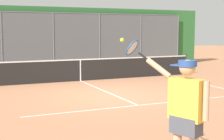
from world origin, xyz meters
The scene contains 5 objects.
ground_plane centered at (0.00, 0.00, 0.00)m, with size 60.00×60.00×0.00m, color #B27551.
court_line_markings centered at (0.00, 2.08, 0.00)m, with size 8.77×9.72×0.01m.
fence_backdrop centered at (0.00, -8.87, 1.75)m, with size 19.61×1.37×3.53m.
tennis_net centered at (0.00, -3.61, 0.49)m, with size 11.27×0.09×1.07m.
tennis_player centered at (1.77, 6.41, 1.06)m, with size 0.83×1.29×2.08m.
Camera 1 is at (4.64, 10.30, 2.19)m, focal length 53.97 mm.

